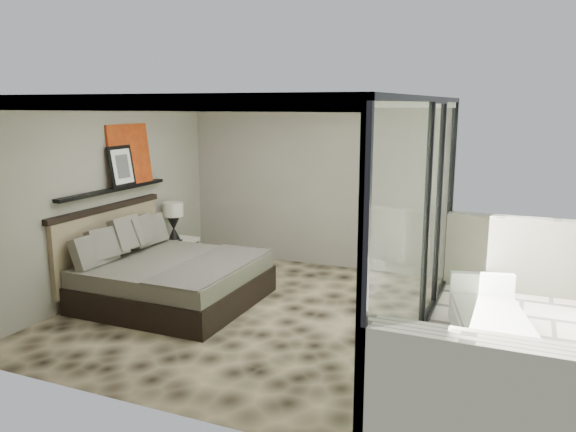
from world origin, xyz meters
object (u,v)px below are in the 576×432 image
at_px(lounger, 490,325).
at_px(nightstand, 176,253).
at_px(bed, 167,276).
at_px(table_lamp, 173,216).

bearing_deg(lounger, nightstand, 155.32).
bearing_deg(nightstand, bed, -76.08).
xyz_separation_m(table_lamp, lounger, (5.04, -0.99, -0.72)).
height_order(bed, table_lamp, bed).
xyz_separation_m(nightstand, table_lamp, (-0.04, 0.02, 0.62)).
relative_size(bed, nightstand, 3.85).
bearing_deg(table_lamp, lounger, -11.12).
xyz_separation_m(nightstand, lounger, (5.01, -0.98, -0.10)).
distance_m(nightstand, table_lamp, 0.62).
height_order(bed, nightstand, bed).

